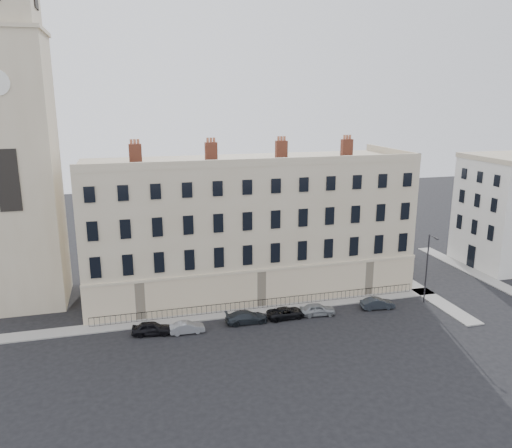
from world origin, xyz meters
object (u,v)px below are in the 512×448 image
object	(u,v)px
car_a	(152,328)
car_d	(286,313)
car_f	(377,303)
streetlamp	(427,265)
car_c	(246,317)
car_e	(317,309)
car_b	(187,328)

from	to	relation	value
car_a	car_d	world-z (taller)	car_a
car_f	streetlamp	size ratio (longest dim) A/B	0.46
car_c	car_e	xyz separation A→B (m)	(7.46, -0.15, 0.02)
car_d	car_e	xyz separation A→B (m)	(3.29, -0.22, 0.08)
car_c	car_b	bearing A→B (deg)	97.09
car_d	streetlamp	xyz separation A→B (m)	(15.75, -0.26, 3.74)
car_a	car_c	size ratio (longest dim) A/B	0.88
car_c	car_f	size ratio (longest dim) A/B	1.18
car_f	car_b	bearing A→B (deg)	96.70
car_c	car_d	distance (m)	4.17
car_d	car_f	world-z (taller)	car_f
car_a	car_c	world-z (taller)	car_a
car_b	streetlamp	distance (m)	26.15
car_b	car_c	bearing A→B (deg)	-83.57
car_d	car_f	distance (m)	10.02
car_a	car_b	world-z (taller)	car_a
car_d	streetlamp	bearing A→B (deg)	-92.68
car_e	streetlamp	size ratio (longest dim) A/B	0.47
car_d	car_f	bearing A→B (deg)	-93.78
streetlamp	car_e	bearing A→B (deg)	176.19
car_a	car_c	xyz separation A→B (m)	(9.20, 0.11, -0.02)
car_b	car_d	world-z (taller)	car_d
car_d	car_f	xyz separation A→B (m)	(10.02, -0.36, 0.04)
car_b	car_f	xyz separation A→B (m)	(20.15, 0.36, 0.04)
car_a	streetlamp	distance (m)	29.35
car_c	car_a	bearing A→B (deg)	91.52
car_a	car_b	size ratio (longest dim) A/B	1.12
car_e	streetlamp	bearing A→B (deg)	-83.64
car_f	car_c	bearing A→B (deg)	94.48
car_a	streetlamp	size ratio (longest dim) A/B	0.48
car_d	streetlamp	world-z (taller)	streetlamp
car_c	streetlamp	world-z (taller)	streetlamp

